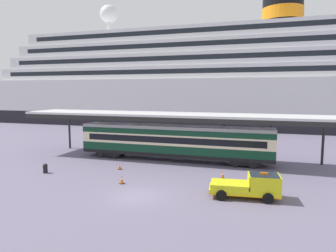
% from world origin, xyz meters
% --- Properties ---
extents(ground_plane, '(400.00, 400.00, 0.00)m').
position_xyz_m(ground_plane, '(0.00, 0.00, 0.00)').
color(ground_plane, slate).
extents(cruise_ship, '(140.23, 22.22, 31.31)m').
position_xyz_m(cruise_ship, '(10.19, 50.87, 10.28)').
color(cruise_ship, black).
rests_on(cruise_ship, ground).
extents(platform_canopy, '(37.82, 5.59, 5.48)m').
position_xyz_m(platform_canopy, '(-0.64, 12.92, 5.19)').
color(platform_canopy, silver).
rests_on(platform_canopy, ground).
extents(train_carriage, '(22.46, 2.81, 4.11)m').
position_xyz_m(train_carriage, '(-0.64, 12.47, 2.31)').
color(train_carriage, black).
rests_on(train_carriage, ground).
extents(service_truck, '(5.38, 2.67, 2.02)m').
position_xyz_m(service_truck, '(8.42, 2.26, 0.99)').
color(service_truck, yellow).
rests_on(service_truck, ground).
extents(traffic_cone_near, '(0.36, 0.36, 0.65)m').
position_xyz_m(traffic_cone_near, '(-4.90, 6.93, 0.32)').
color(traffic_cone_near, black).
rests_on(traffic_cone_near, ground).
extents(traffic_cone_mid, '(0.36, 0.36, 0.75)m').
position_xyz_m(traffic_cone_mid, '(-2.53, 2.56, 0.37)').
color(traffic_cone_mid, black).
rests_on(traffic_cone_mid, ground).
extents(traffic_cone_far, '(0.36, 0.36, 0.79)m').
position_xyz_m(traffic_cone_far, '(5.75, 6.71, 0.39)').
color(traffic_cone_far, black).
rests_on(traffic_cone_far, ground).
extents(quay_bollard, '(0.48, 0.48, 0.96)m').
position_xyz_m(quay_bollard, '(-11.34, 3.49, 0.52)').
color(quay_bollard, black).
rests_on(quay_bollard, ground).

